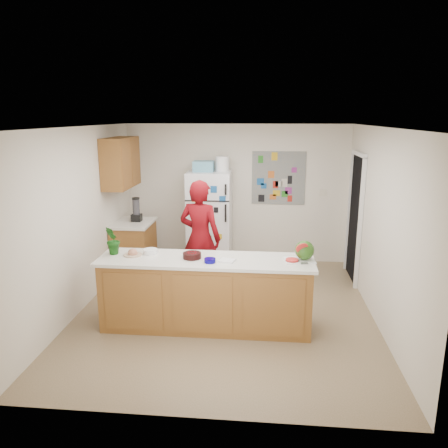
# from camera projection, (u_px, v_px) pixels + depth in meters

# --- Properties ---
(floor) EXTENTS (4.00, 4.50, 0.02)m
(floor) POSITION_uv_depth(u_px,v_px,m) (225.00, 311.00, 6.09)
(floor) COLOR brown
(floor) RESTS_ON ground
(wall_back) EXTENTS (4.00, 0.02, 2.50)m
(wall_back) POSITION_uv_depth(u_px,v_px,m) (237.00, 194.00, 7.97)
(wall_back) COLOR beige
(wall_back) RESTS_ON ground
(wall_left) EXTENTS (0.02, 4.50, 2.50)m
(wall_left) POSITION_uv_depth(u_px,v_px,m) (79.00, 220.00, 5.97)
(wall_left) COLOR beige
(wall_left) RESTS_ON ground
(wall_right) EXTENTS (0.02, 4.50, 2.50)m
(wall_right) POSITION_uv_depth(u_px,v_px,m) (381.00, 227.00, 5.60)
(wall_right) COLOR beige
(wall_right) RESTS_ON ground
(ceiling) EXTENTS (4.00, 4.50, 0.02)m
(ceiling) POSITION_uv_depth(u_px,v_px,m) (225.00, 126.00, 5.48)
(ceiling) COLOR white
(ceiling) RESTS_ON wall_back
(doorway) EXTENTS (0.03, 0.85, 2.04)m
(doorway) POSITION_uv_depth(u_px,v_px,m) (356.00, 218.00, 7.06)
(doorway) COLOR black
(doorway) RESTS_ON ground
(peninsula_base) EXTENTS (2.60, 0.62, 0.88)m
(peninsula_base) POSITION_uv_depth(u_px,v_px,m) (206.00, 295.00, 5.52)
(peninsula_base) COLOR brown
(peninsula_base) RESTS_ON floor
(peninsula_top) EXTENTS (2.68, 0.70, 0.04)m
(peninsula_top) POSITION_uv_depth(u_px,v_px,m) (206.00, 260.00, 5.41)
(peninsula_top) COLOR silver
(peninsula_top) RESTS_ON peninsula_base
(side_counter_base) EXTENTS (0.60, 0.80, 0.86)m
(side_counter_base) POSITION_uv_depth(u_px,v_px,m) (134.00, 249.00, 7.44)
(side_counter_base) COLOR brown
(side_counter_base) RESTS_ON floor
(side_counter_top) EXTENTS (0.64, 0.84, 0.04)m
(side_counter_top) POSITION_uv_depth(u_px,v_px,m) (133.00, 223.00, 7.33)
(side_counter_top) COLOR silver
(side_counter_top) RESTS_ON side_counter_base
(upper_cabinets) EXTENTS (0.35, 1.00, 0.80)m
(upper_cabinets) POSITION_uv_depth(u_px,v_px,m) (121.00, 163.00, 7.05)
(upper_cabinets) COLOR brown
(upper_cabinets) RESTS_ON wall_left
(refrigerator) EXTENTS (0.75, 0.70, 1.70)m
(refrigerator) POSITION_uv_depth(u_px,v_px,m) (210.00, 219.00, 7.74)
(refrigerator) COLOR silver
(refrigerator) RESTS_ON floor
(fridge_top_bin) EXTENTS (0.35, 0.28, 0.18)m
(fridge_top_bin) POSITION_uv_depth(u_px,v_px,m) (204.00, 166.00, 7.52)
(fridge_top_bin) COLOR #5999B2
(fridge_top_bin) RESTS_ON refrigerator
(photo_collage) EXTENTS (0.95, 0.01, 0.95)m
(photo_collage) POSITION_uv_depth(u_px,v_px,m) (278.00, 178.00, 7.81)
(photo_collage) COLOR slate
(photo_collage) RESTS_ON wall_back
(person) EXTENTS (0.72, 0.57, 1.75)m
(person) POSITION_uv_depth(u_px,v_px,m) (200.00, 238.00, 6.45)
(person) COLOR #65070D
(person) RESTS_ON floor
(blender_appliance) EXTENTS (0.12, 0.12, 0.38)m
(blender_appliance) POSITION_uv_depth(u_px,v_px,m) (136.00, 210.00, 7.35)
(blender_appliance) COLOR black
(blender_appliance) RESTS_ON side_counter_top
(cutting_board) EXTENTS (0.40, 0.33, 0.01)m
(cutting_board) POSITION_uv_depth(u_px,v_px,m) (299.00, 260.00, 5.32)
(cutting_board) COLOR white
(cutting_board) RESTS_ON peninsula_top
(watermelon) EXTENTS (0.23, 0.23, 0.23)m
(watermelon) POSITION_uv_depth(u_px,v_px,m) (305.00, 250.00, 5.31)
(watermelon) COLOR #2F5F1A
(watermelon) RESTS_ON cutting_board
(watermelon_slice) EXTENTS (0.15, 0.15, 0.02)m
(watermelon_slice) POSITION_uv_depth(u_px,v_px,m) (292.00, 260.00, 5.28)
(watermelon_slice) COLOR #D6274D
(watermelon_slice) RESTS_ON cutting_board
(cherry_bowl) EXTENTS (0.28, 0.28, 0.07)m
(cherry_bowl) POSITION_uv_depth(u_px,v_px,m) (192.00, 255.00, 5.41)
(cherry_bowl) COLOR black
(cherry_bowl) RESTS_ON peninsula_top
(white_bowl) EXTENTS (0.23, 0.23, 0.06)m
(white_bowl) POSITION_uv_depth(u_px,v_px,m) (150.00, 251.00, 5.59)
(white_bowl) COLOR white
(white_bowl) RESTS_ON peninsula_top
(cobalt_bowl) EXTENTS (0.18, 0.18, 0.05)m
(cobalt_bowl) POSITION_uv_depth(u_px,v_px,m) (210.00, 260.00, 5.25)
(cobalt_bowl) COLOR #05005C
(cobalt_bowl) RESTS_ON peninsula_top
(plate) EXTENTS (0.29, 0.29, 0.02)m
(plate) POSITION_uv_depth(u_px,v_px,m) (133.00, 255.00, 5.52)
(plate) COLOR #B4A38E
(plate) RESTS_ON peninsula_top
(paper_towel) EXTENTS (0.21, 0.20, 0.02)m
(paper_towel) POSITION_uv_depth(u_px,v_px,m) (227.00, 261.00, 5.29)
(paper_towel) COLOR silver
(paper_towel) RESTS_ON peninsula_top
(keys) EXTENTS (0.10, 0.06, 0.01)m
(keys) POSITION_uv_depth(u_px,v_px,m) (304.00, 263.00, 5.21)
(keys) COLOR slate
(keys) RESTS_ON peninsula_top
(potted_plant) EXTENTS (0.22, 0.25, 0.37)m
(potted_plant) POSITION_uv_depth(u_px,v_px,m) (113.00, 240.00, 5.51)
(potted_plant) COLOR #12410A
(potted_plant) RESTS_ON peninsula_top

